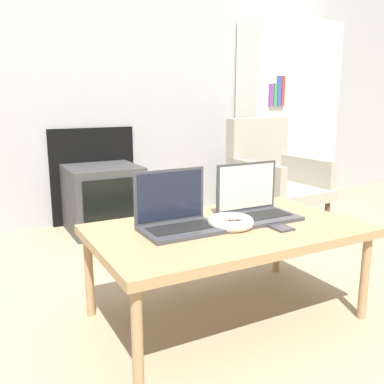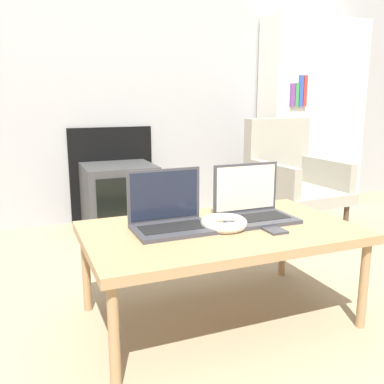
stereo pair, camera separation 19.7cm
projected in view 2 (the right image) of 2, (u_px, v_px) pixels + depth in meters
The scene contains 10 objects.
ground_plane at pixel (235, 335), 1.67m from camera, with size 14.00×14.00×0.00m, color #998466.
wall_back at pixel (118, 43), 3.07m from camera, with size 7.00×0.08×2.60m.
table at pixel (220, 235), 1.73m from camera, with size 1.08×0.64×0.40m.
laptop_left at pixel (170, 216), 1.70m from camera, with size 0.31×0.22×0.23m.
laptop_right at pixel (253, 207), 1.84m from camera, with size 0.31×0.22×0.23m.
headphones at pixel (224, 223), 1.71m from camera, with size 0.19×0.19×0.04m.
phone at pixel (272, 229), 1.69m from camera, with size 0.07×0.14×0.01m.
tv at pixel (119, 197), 3.01m from camera, with size 0.48×0.46×0.45m.
armchair at pixel (289, 173), 3.14m from camera, with size 0.57×0.67×0.76m.
bookshelf at pixel (311, 115), 3.58m from camera, with size 0.87×0.32×1.53m.
Camera 2 is at (-0.73, -1.33, 0.91)m, focal length 40.00 mm.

